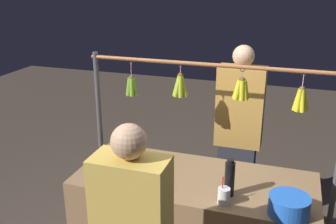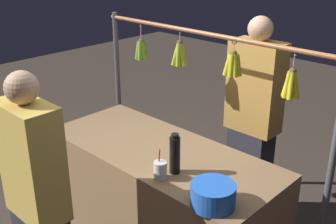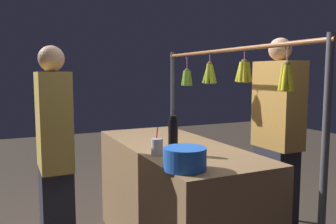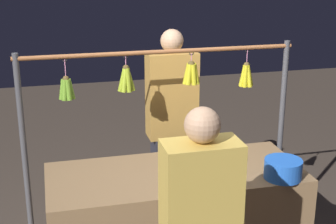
{
  "view_description": "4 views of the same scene",
  "coord_description": "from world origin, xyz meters",
  "px_view_note": "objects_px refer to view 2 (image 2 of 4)",
  "views": [
    {
      "loc": [
        -0.6,
        2.44,
        2.3
      ],
      "look_at": [
        0.2,
        0.0,
        1.38
      ],
      "focal_mm": 41.29,
      "sensor_mm": 36.0,
      "label": 1
    },
    {
      "loc": [
        -1.83,
        1.83,
        2.24
      ],
      "look_at": [
        -0.07,
        0.0,
        1.2
      ],
      "focal_mm": 44.57,
      "sensor_mm": 36.0,
      "label": 2
    },
    {
      "loc": [
        -2.41,
        1.19,
        1.45
      ],
      "look_at": [
        0.13,
        0.0,
        1.14
      ],
      "focal_mm": 37.19,
      "sensor_mm": 36.0,
      "label": 3
    },
    {
      "loc": [
        0.81,
        3.04,
        2.35
      ],
      "look_at": [
        0.05,
        0.0,
        1.33
      ],
      "focal_mm": 53.62,
      "sensor_mm": 36.0,
      "label": 4
    }
  ],
  "objects_px": {
    "blue_bucket": "(213,195)",
    "customer_person": "(39,208)",
    "drink_cup": "(160,170)",
    "water_bottle": "(175,154)",
    "vendor_person": "(252,126)"
  },
  "relations": [
    {
      "from": "blue_bucket",
      "to": "drink_cup",
      "type": "relative_size",
      "value": 1.31
    },
    {
      "from": "water_bottle",
      "to": "customer_person",
      "type": "bearing_deg",
      "value": 62.5
    },
    {
      "from": "water_bottle",
      "to": "customer_person",
      "type": "distance_m",
      "value": 0.86
    },
    {
      "from": "drink_cup",
      "to": "vendor_person",
      "type": "xyz_separation_m",
      "value": [
        0.07,
        -1.13,
        -0.09
      ]
    },
    {
      "from": "customer_person",
      "to": "vendor_person",
      "type": "bearing_deg",
      "value": -99.72
    },
    {
      "from": "drink_cup",
      "to": "vendor_person",
      "type": "bearing_deg",
      "value": -86.43
    },
    {
      "from": "blue_bucket",
      "to": "customer_person",
      "type": "bearing_deg",
      "value": 38.98
    },
    {
      "from": "blue_bucket",
      "to": "customer_person",
      "type": "distance_m",
      "value": 1.01
    },
    {
      "from": "blue_bucket",
      "to": "vendor_person",
      "type": "distance_m",
      "value": 1.23
    },
    {
      "from": "vendor_person",
      "to": "customer_person",
      "type": "relative_size",
      "value": 1.06
    },
    {
      "from": "drink_cup",
      "to": "vendor_person",
      "type": "height_order",
      "value": "vendor_person"
    },
    {
      "from": "water_bottle",
      "to": "customer_person",
      "type": "relative_size",
      "value": 0.16
    },
    {
      "from": "water_bottle",
      "to": "vendor_person",
      "type": "relative_size",
      "value": 0.15
    },
    {
      "from": "vendor_person",
      "to": "customer_person",
      "type": "distance_m",
      "value": 1.78
    },
    {
      "from": "drink_cup",
      "to": "vendor_person",
      "type": "relative_size",
      "value": 0.11
    }
  ]
}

